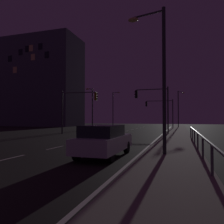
{
  "coord_description": "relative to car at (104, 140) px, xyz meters",
  "views": [
    {
      "loc": [
        7.75,
        -3.6,
        1.9
      ],
      "look_at": [
        -1.75,
        27.05,
        2.84
      ],
      "focal_mm": 35.39,
      "sensor_mm": 36.0,
      "label": 1
    }
  ],
  "objects": [
    {
      "name": "sidewalk_right",
      "position": [
        3.27,
        10.71,
        -0.75
      ],
      "size": [
        2.9,
        77.0,
        0.14
      ],
      "primitive_type": "cube",
      "color": "gray",
      "rests_on": "ground"
    },
    {
      "name": "traffic_light_mid_right",
      "position": [
        0.13,
        31.12,
        3.09
      ],
      "size": [
        5.07,
        0.54,
        5.26
      ],
      "color": "#2D3033",
      "rests_on": "sidewalk_right"
    },
    {
      "name": "lane_edge_line",
      "position": [
        1.57,
        15.71,
        -0.82
      ],
      "size": [
        0.14,
        53.0,
        0.01
      ],
      "color": "silver",
      "rests_on": "ground"
    },
    {
      "name": "street_lamp_median",
      "position": [
        -10.62,
        23.97,
        3.38
      ],
      "size": [
        0.63,
        1.8,
        6.97
      ],
      "color": "#2D3033",
      "rests_on": "ground"
    },
    {
      "name": "traffic_light_far_left",
      "position": [
        0.58,
        16.04,
        3.18
      ],
      "size": [
        4.05,
        0.34,
        5.48
      ],
      "color": "#38383D",
      "rests_on": "sidewalk_right"
    },
    {
      "name": "ground_plane",
      "position": [
        -4.1,
        10.71,
        -0.82
      ],
      "size": [
        112.0,
        112.0,
        0.0
      ],
      "primitive_type": "plane",
      "color": "black",
      "rests_on": "ground"
    },
    {
      "name": "barrier_fence",
      "position": [
        4.57,
        1.44,
        0.05
      ],
      "size": [
        0.09,
        20.54,
        0.98
      ],
      "color": "#59595E",
      "rests_on": "sidewalk_right"
    },
    {
      "name": "lane_markings_center",
      "position": [
        -4.1,
        14.21,
        -0.82
      ],
      "size": [
        0.14,
        50.0,
        0.01
      ],
      "color": "silver",
      "rests_on": "ground"
    },
    {
      "name": "traffic_light_far_right",
      "position": [
        -8.34,
        14.07,
        2.97
      ],
      "size": [
        4.62,
        0.67,
        5.33
      ],
      "color": "#2D3033",
      "rests_on": "ground"
    },
    {
      "name": "street_lamp_far_end",
      "position": [
        3.46,
        37.18,
        3.81
      ],
      "size": [
        1.42,
        1.98,
        7.44
      ],
      "color": "#2D3033",
      "rests_on": "sidewalk_right"
    },
    {
      "name": "car",
      "position": [
        0.0,
        0.0,
        0.0
      ],
      "size": [
        1.87,
        4.42,
        1.57
      ],
      "color": "silver",
      "rests_on": "ground"
    },
    {
      "name": "building_distant",
      "position": [
        -30.61,
        38.12,
        10.26
      ],
      "size": [
        20.17,
        10.3,
        22.16
      ],
      "color": "#4C515B",
      "rests_on": "ground"
    },
    {
      "name": "street_lamp_across_street",
      "position": [
        2.59,
        0.89,
        3.74
      ],
      "size": [
        2.01,
        0.66,
        7.35
      ],
      "color": "#2D3033",
      "rests_on": "sidewalk_right"
    },
    {
      "name": "street_lamp_mid_block",
      "position": [
        -10.66,
        37.26,
        3.9
      ],
      "size": [
        2.07,
        1.56,
        7.84
      ],
      "color": "#2D3033",
      "rests_on": "ground"
    }
  ]
}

